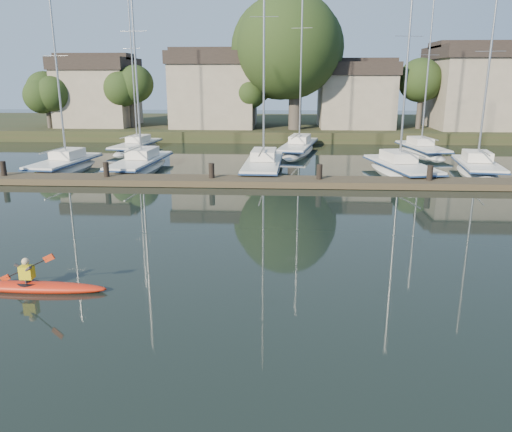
# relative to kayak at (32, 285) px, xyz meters

# --- Properties ---
(ground) EXTENTS (160.00, 160.00, 0.00)m
(ground) POSITION_rel_kayak_xyz_m (6.00, 0.68, -0.16)
(ground) COLOR black
(ground) RESTS_ON ground
(kayak) EXTENTS (4.24, 0.90, 1.35)m
(kayak) POSITION_rel_kayak_xyz_m (0.00, 0.00, 0.00)
(kayak) COLOR red
(kayak) RESTS_ON ground
(dock) EXTENTS (34.00, 2.00, 1.80)m
(dock) POSITION_rel_kayak_xyz_m (6.00, 14.68, 0.04)
(dock) COLOR #473D29
(dock) RESTS_ON ground
(sailboat_0) EXTENTS (3.03, 8.03, 12.43)m
(sailboat_0) POSITION_rel_kayak_xyz_m (-7.27, 18.87, -0.37)
(sailboat_0) COLOR silver
(sailboat_0) RESTS_ON ground
(sailboat_1) EXTENTS (2.90, 9.19, 14.80)m
(sailboat_1) POSITION_rel_kayak_xyz_m (-2.40, 19.36, -0.37)
(sailboat_1) COLOR silver
(sailboat_1) RESTS_ON ground
(sailboat_2) EXTENTS (2.58, 9.75, 16.03)m
(sailboat_2) POSITION_rel_kayak_xyz_m (5.70, 19.07, -0.36)
(sailboat_2) COLOR silver
(sailboat_2) RESTS_ON ground
(sailboat_3) EXTENTS (4.06, 9.07, 14.16)m
(sailboat_3) POSITION_rel_kayak_xyz_m (14.34, 18.64, -0.37)
(sailboat_3) COLOR silver
(sailboat_3) RESTS_ON ground
(sailboat_4) EXTENTS (3.31, 7.77, 12.80)m
(sailboat_4) POSITION_rel_kayak_xyz_m (19.25, 19.25, -0.37)
(sailboat_4) COLOR silver
(sailboat_4) RESTS_ON ground
(sailboat_5) EXTENTS (3.09, 8.53, 13.81)m
(sailboat_5) POSITION_rel_kayak_xyz_m (-5.29, 28.33, -0.34)
(sailboat_5) COLOR silver
(sailboat_5) RESTS_ON ground
(sailboat_6) EXTENTS (4.00, 10.44, 16.25)m
(sailboat_6) POSITION_rel_kayak_xyz_m (8.21, 28.18, -0.35)
(sailboat_6) COLOR silver
(sailboat_6) RESTS_ON ground
(sailboat_7) EXTENTS (3.19, 8.25, 12.95)m
(sailboat_7) POSITION_rel_kayak_xyz_m (17.94, 27.49, -0.36)
(sailboat_7) COLOR silver
(sailboat_7) RESTS_ON ground
(shore) EXTENTS (90.00, 25.25, 12.75)m
(shore) POSITION_rel_kayak_xyz_m (7.61, 40.97, 3.06)
(shore) COLOR #233118
(shore) RESTS_ON ground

